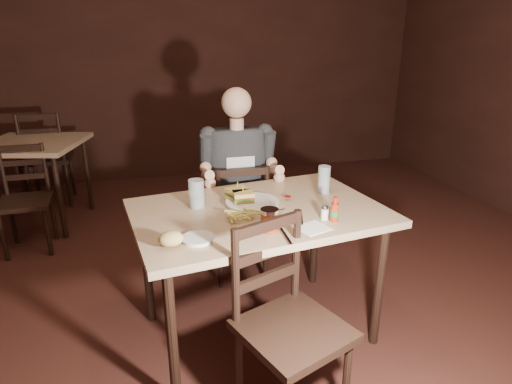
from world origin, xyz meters
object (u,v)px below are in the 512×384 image
object	(u,v)px
bg_table	(33,152)
bg_chair_far	(48,158)
bg_chair_near	(25,201)
glass_left	(197,194)
main_table	(258,222)
side_plate	(198,239)
chair_far	(238,219)
chair_near	(294,330)
syrup_dispenser	(269,220)
dinner_plate	(252,203)
glass_right	(324,180)
diner	(238,157)
hot_sauce	(335,209)

from	to	relation	value
bg_table	bg_chair_far	bearing A→B (deg)	90.00
bg_chair_near	glass_left	size ratio (longest dim) A/B	5.47
main_table	side_plate	distance (m)	0.47
chair_far	bg_table	bearing A→B (deg)	-40.36
main_table	glass_left	world-z (taller)	glass_left
chair_near	syrup_dispenser	xyz separation A→B (m)	(-0.01, 0.33, 0.37)
main_table	bg_chair_far	bearing A→B (deg)	120.09
chair_near	bg_chair_near	size ratio (longest dim) A/B	1.08
bg_chair_far	dinner_plate	distance (m)	2.92
bg_table	glass_right	world-z (taller)	glass_right
diner	side_plate	world-z (taller)	diner
glass_left	syrup_dispenser	world-z (taller)	glass_left
hot_sauce	syrup_dispenser	xyz separation A→B (m)	(-0.34, -0.02, -0.01)
main_table	dinner_plate	size ratio (longest dim) A/B	4.94
chair_far	dinner_plate	size ratio (longest dim) A/B	3.01
main_table	hot_sauce	xyz separation A→B (m)	(0.32, -0.25, 0.14)
chair_far	hot_sauce	xyz separation A→B (m)	(0.28, -0.92, 0.41)
glass_left	side_plate	distance (m)	0.41
bg_chair_near	side_plate	bearing A→B (deg)	-58.23
dinner_plate	hot_sauce	xyz separation A→B (m)	(0.33, -0.32, 0.06)
chair_far	side_plate	size ratio (longest dim) A/B	5.86
glass_right	diner	bearing A→B (deg)	129.99
syrup_dispenser	bg_chair_near	bearing A→B (deg)	122.95
chair_near	glass_right	size ratio (longest dim) A/B	5.61
bg_table	glass_right	size ratio (longest dim) A/B	6.08
bg_chair_far	glass_left	world-z (taller)	bg_chair_far
glass_left	glass_right	distance (m)	0.75
bg_table	side_plate	bearing A→B (deg)	-63.89
chair_near	glass_right	xyz separation A→B (m)	(0.45, 0.75, 0.40)
main_table	chair_far	distance (m)	0.72
chair_far	glass_left	xyz separation A→B (m)	(-0.35, -0.55, 0.42)
chair_far	side_plate	world-z (taller)	chair_far
main_table	chair_near	bearing A→B (deg)	-91.25
chair_far	glass_left	size ratio (longest dim) A/B	5.60
chair_near	bg_chair_far	distance (m)	3.50
bg_table	main_table	bearing A→B (deg)	-53.60
bg_chair_near	diner	distance (m)	1.81
bg_table	side_plate	size ratio (longest dim) A/B	6.73
dinner_plate	glass_left	bearing A→B (deg)	170.16
diner	glass_left	world-z (taller)	diner
hot_sauce	diner	bearing A→B (deg)	107.75
diner	hot_sauce	xyz separation A→B (m)	(0.28, -0.87, -0.05)
main_table	side_plate	xyz separation A→B (m)	(-0.36, -0.28, 0.08)
chair_near	hot_sauce	xyz separation A→B (m)	(0.33, 0.35, 0.38)
dinner_plate	hot_sauce	world-z (taller)	hot_sauce
chair_near	diner	bearing A→B (deg)	67.23
glass_right	syrup_dispenser	world-z (taller)	glass_right
bg_chair_far	glass_left	size ratio (longest dim) A/B	6.29
chair_near	chair_far	bearing A→B (deg)	67.28
chair_near	side_plate	size ratio (longest dim) A/B	6.20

